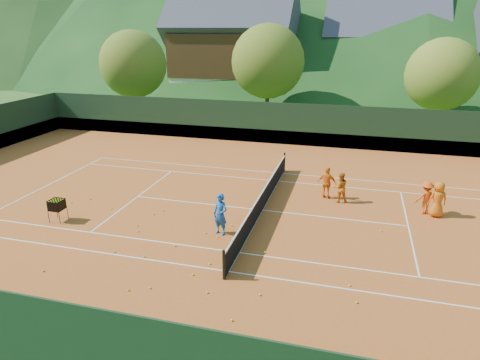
% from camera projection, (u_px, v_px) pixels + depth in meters
% --- Properties ---
extents(ground, '(400.00, 400.00, 0.00)m').
position_uv_depth(ground, '(262.00, 210.00, 19.88)').
color(ground, '#2D531A').
rests_on(ground, ground).
extents(clay_court, '(40.00, 24.00, 0.02)m').
position_uv_depth(clay_court, '(262.00, 210.00, 19.88)').
color(clay_court, '#AD521C').
rests_on(clay_court, ground).
extents(coach, '(0.74, 0.60, 1.76)m').
position_uv_depth(coach, '(220.00, 214.00, 17.31)').
color(coach, '#1854A0').
rests_on(coach, clay_court).
extents(student_a, '(0.87, 0.76, 1.50)m').
position_uv_depth(student_a, '(340.00, 187.00, 20.59)').
color(student_a, orange).
rests_on(student_a, clay_court).
extents(student_b, '(0.99, 0.57, 1.60)m').
position_uv_depth(student_b, '(327.00, 183.00, 21.02)').
color(student_b, orange).
rests_on(student_b, clay_court).
extents(student_c, '(0.90, 0.70, 1.64)m').
position_uv_depth(student_c, '(438.00, 199.00, 18.96)').
color(student_c, orange).
rests_on(student_c, clay_court).
extents(student_d, '(1.13, 0.88, 1.54)m').
position_uv_depth(student_d, '(426.00, 198.00, 19.29)').
color(student_d, '#E15314').
rests_on(student_d, clay_court).
extents(tennis_ball_0, '(0.07, 0.07, 0.07)m').
position_uv_depth(tennis_ball_0, '(43.00, 271.00, 14.87)').
color(tennis_ball_0, yellow).
rests_on(tennis_ball_0, clay_court).
extents(tennis_ball_1, '(0.07, 0.07, 0.07)m').
position_uv_depth(tennis_ball_1, '(163.00, 210.00, 19.78)').
color(tennis_ball_1, yellow).
rests_on(tennis_ball_1, clay_court).
extents(tennis_ball_2, '(0.07, 0.07, 0.07)m').
position_uv_depth(tennis_ball_2, '(260.00, 295.00, 13.55)').
color(tennis_ball_2, yellow).
rests_on(tennis_ball_2, clay_court).
extents(tennis_ball_3, '(0.07, 0.07, 0.07)m').
position_uv_depth(tennis_ball_3, '(138.00, 231.00, 17.74)').
color(tennis_ball_3, yellow).
rests_on(tennis_ball_3, clay_court).
extents(tennis_ball_4, '(0.07, 0.07, 0.07)m').
position_uv_depth(tennis_ball_4, '(90.00, 199.00, 21.09)').
color(tennis_ball_4, yellow).
rests_on(tennis_ball_4, clay_court).
extents(tennis_ball_5, '(0.07, 0.07, 0.07)m').
position_uv_depth(tennis_ball_5, '(381.00, 231.00, 17.76)').
color(tennis_ball_5, yellow).
rests_on(tennis_ball_5, clay_court).
extents(tennis_ball_6, '(0.07, 0.07, 0.07)m').
position_uv_depth(tennis_ball_6, '(150.00, 288.00, 13.90)').
color(tennis_ball_6, yellow).
rests_on(tennis_ball_6, clay_court).
extents(tennis_ball_7, '(0.07, 0.07, 0.07)m').
position_uv_depth(tennis_ball_7, '(232.00, 320.00, 12.37)').
color(tennis_ball_7, yellow).
rests_on(tennis_ball_7, clay_court).
extents(tennis_ball_8, '(0.07, 0.07, 0.07)m').
position_uv_depth(tennis_ball_8, '(111.00, 209.00, 19.96)').
color(tennis_ball_8, yellow).
rests_on(tennis_ball_8, clay_court).
extents(tennis_ball_9, '(0.07, 0.07, 0.07)m').
position_uv_depth(tennis_ball_9, '(205.00, 233.00, 17.62)').
color(tennis_ball_9, yellow).
rests_on(tennis_ball_9, clay_court).
extents(tennis_ball_10, '(0.07, 0.07, 0.07)m').
position_uv_depth(tennis_ball_10, '(137.00, 226.00, 18.26)').
color(tennis_ball_10, yellow).
rests_on(tennis_ball_10, clay_court).
extents(tennis_ball_11, '(0.07, 0.07, 0.07)m').
position_uv_depth(tennis_ball_11, '(207.00, 292.00, 13.66)').
color(tennis_ball_11, yellow).
rests_on(tennis_ball_11, clay_court).
extents(tennis_ball_12, '(0.07, 0.07, 0.07)m').
position_uv_depth(tennis_ball_12, '(175.00, 246.00, 16.57)').
color(tennis_ball_12, yellow).
rests_on(tennis_ball_12, clay_court).
extents(tennis_ball_13, '(0.07, 0.07, 0.07)m').
position_uv_depth(tennis_ball_13, '(154.00, 214.00, 19.38)').
color(tennis_ball_13, yellow).
rests_on(tennis_ball_13, clay_court).
extents(tennis_ball_14, '(0.07, 0.07, 0.07)m').
position_uv_depth(tennis_ball_14, '(72.00, 202.00, 20.67)').
color(tennis_ball_14, yellow).
rests_on(tennis_ball_14, clay_court).
extents(tennis_ball_15, '(0.07, 0.07, 0.07)m').
position_uv_depth(tennis_ball_15, '(350.00, 285.00, 14.04)').
color(tennis_ball_15, yellow).
rests_on(tennis_ball_15, clay_court).
extents(tennis_ball_16, '(0.07, 0.07, 0.07)m').
position_uv_depth(tennis_ball_16, '(128.00, 290.00, 13.79)').
color(tennis_ball_16, yellow).
rests_on(tennis_ball_16, clay_court).
extents(tennis_ball_17, '(0.07, 0.07, 0.07)m').
position_uv_depth(tennis_ball_17, '(193.00, 275.00, 14.65)').
color(tennis_ball_17, yellow).
rests_on(tennis_ball_17, clay_court).
extents(tennis_ball_18, '(0.07, 0.07, 0.07)m').
position_uv_depth(tennis_ball_18, '(231.00, 226.00, 18.26)').
color(tennis_ball_18, yellow).
rests_on(tennis_ball_18, clay_court).
extents(tennis_ball_19, '(0.07, 0.07, 0.07)m').
position_uv_depth(tennis_ball_19, '(210.00, 264.00, 15.31)').
color(tennis_ball_19, yellow).
rests_on(tennis_ball_19, clay_court).
extents(tennis_ball_20, '(0.07, 0.07, 0.07)m').
position_uv_depth(tennis_ball_20, '(114.00, 251.00, 16.15)').
color(tennis_ball_20, yellow).
rests_on(tennis_ball_20, clay_court).
extents(tennis_ball_21, '(0.07, 0.07, 0.07)m').
position_uv_depth(tennis_ball_21, '(265.00, 252.00, 16.09)').
color(tennis_ball_21, yellow).
rests_on(tennis_ball_21, clay_court).
extents(tennis_ball_22, '(0.07, 0.07, 0.07)m').
position_uv_depth(tennis_ball_22, '(219.00, 216.00, 19.18)').
color(tennis_ball_22, yellow).
rests_on(tennis_ball_22, clay_court).
extents(tennis_ball_23, '(0.07, 0.07, 0.07)m').
position_uv_depth(tennis_ball_23, '(217.00, 237.00, 17.25)').
color(tennis_ball_23, yellow).
rests_on(tennis_ball_23, clay_court).
extents(tennis_ball_24, '(0.07, 0.07, 0.07)m').
position_uv_depth(tennis_ball_24, '(144.00, 257.00, 15.79)').
color(tennis_ball_24, yellow).
rests_on(tennis_ball_24, clay_court).
extents(tennis_ball_25, '(0.07, 0.07, 0.07)m').
position_uv_depth(tennis_ball_25, '(357.00, 302.00, 13.17)').
color(tennis_ball_25, yellow).
rests_on(tennis_ball_25, clay_court).
extents(court_lines, '(23.83, 11.03, 0.00)m').
position_uv_depth(court_lines, '(262.00, 210.00, 19.88)').
color(court_lines, white).
rests_on(court_lines, clay_court).
extents(tennis_net, '(0.10, 12.07, 1.10)m').
position_uv_depth(tennis_net, '(262.00, 200.00, 19.71)').
color(tennis_net, black).
rests_on(tennis_net, clay_court).
extents(perimeter_fence, '(40.40, 24.24, 3.00)m').
position_uv_depth(perimeter_fence, '(263.00, 185.00, 19.45)').
color(perimeter_fence, black).
rests_on(perimeter_fence, clay_court).
extents(ball_hopper, '(0.57, 0.57, 1.00)m').
position_uv_depth(ball_hopper, '(57.00, 205.00, 18.52)').
color(ball_hopper, black).
rests_on(ball_hopper, clay_court).
extents(chalet_left, '(13.80, 9.93, 12.92)m').
position_uv_depth(chalet_left, '(234.00, 50.00, 47.68)').
color(chalet_left, beige).
rests_on(chalet_left, ground).
extents(chalet_mid, '(12.65, 8.82, 11.45)m').
position_uv_depth(chalet_mid, '(381.00, 56.00, 47.57)').
color(chalet_mid, beige).
rests_on(chalet_mid, ground).
extents(tree_a, '(6.00, 6.00, 7.88)m').
position_uv_depth(tree_a, '(133.00, 64.00, 38.54)').
color(tree_a, '#422C1A').
rests_on(tree_a, ground).
extents(tree_b, '(6.40, 6.40, 8.40)m').
position_uv_depth(tree_b, '(268.00, 61.00, 37.27)').
color(tree_b, '#422C1A').
rests_on(tree_b, ground).
extents(tree_c, '(5.60, 5.60, 7.35)m').
position_uv_depth(tree_c, '(442.00, 75.00, 33.12)').
color(tree_c, '#3F2719').
rests_on(tree_c, ground).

